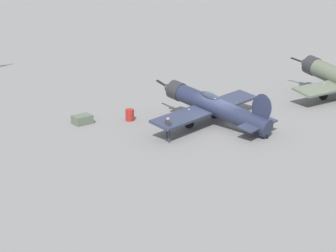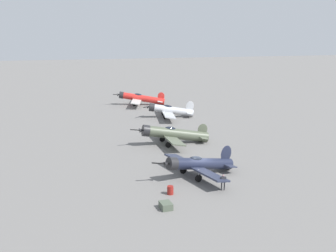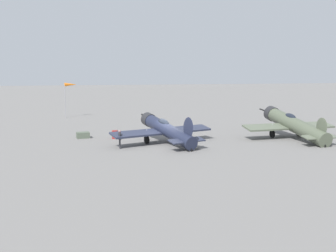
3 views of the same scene
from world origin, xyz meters
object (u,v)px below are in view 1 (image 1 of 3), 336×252
object	(u,v)px
airplane_foreground	(214,106)
equipment_crate	(82,120)
ground_crew_mechanic	(168,127)
fuel_drum	(130,115)

from	to	relation	value
airplane_foreground	equipment_crate	xyz separation A→B (m)	(-5.70, -7.45, -1.11)
ground_crew_mechanic	equipment_crate	size ratio (longest dim) A/B	1.22
fuel_drum	ground_crew_mechanic	bearing A→B (deg)	-4.02
airplane_foreground	fuel_drum	size ratio (longest dim) A/B	12.54
airplane_foreground	equipment_crate	size ratio (longest dim) A/B	7.78
equipment_crate	fuel_drum	distance (m)	3.45
equipment_crate	fuel_drum	world-z (taller)	fuel_drum
airplane_foreground	ground_crew_mechanic	distance (m)	4.77
equipment_crate	airplane_foreground	bearing A→B (deg)	52.56
ground_crew_mechanic	fuel_drum	xyz separation A→B (m)	(-5.46, 0.38, -0.59)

